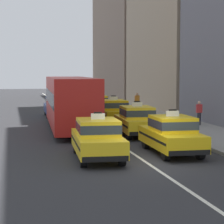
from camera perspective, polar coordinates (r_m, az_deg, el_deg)
name	(u,v)px	position (r m, az deg, el deg)	size (l,w,h in m)	color
ground_plane	(148,164)	(18.31, 4.46, -6.34)	(160.00, 160.00, 0.00)	#2B2B2D
lane_stripe_left_right	(77,116)	(37.72, -4.37, -0.47)	(0.14, 80.00, 0.01)	silver
sidewalk_curb	(162,120)	(34.13, 6.17, -0.95)	(4.00, 90.00, 0.15)	gray
taxi_left_nearest	(98,138)	(19.02, -1.78, -3.21)	(2.05, 4.65, 1.96)	black
bus_left_second	(70,100)	(28.65, -5.16, 1.43)	(2.96, 11.29, 3.22)	black
sedan_left_third	(56,106)	(37.30, -6.87, 0.74)	(1.85, 4.33, 1.58)	black
taxi_right_nearest	(172,134)	(20.44, 7.32, -2.68)	(1.90, 4.59, 1.96)	black
taxi_right_second	(137,120)	(25.93, 3.04, -1.02)	(2.04, 4.65, 1.96)	black
taxi_right_third	(113,111)	(31.77, 0.13, 0.10)	(1.84, 4.57, 1.96)	black
taxi_right_fourth	(95,105)	(37.55, -2.05, 0.85)	(1.87, 4.58, 1.96)	black
pedestrian_near_crosswalk	(137,104)	(36.68, 3.07, 1.00)	(0.47, 0.24, 1.77)	#473828
pedestrian_mid_block	(199,113)	(30.38, 10.63, -0.11)	(0.36, 0.24, 1.55)	#23232D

